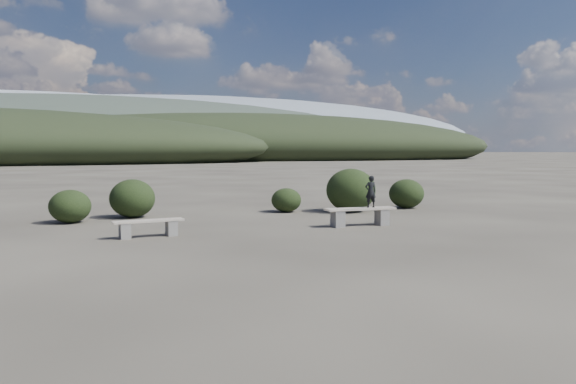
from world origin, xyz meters
name	(u,v)px	position (x,y,z in m)	size (l,w,h in m)	color
ground	(351,271)	(0.00, 0.00, 0.00)	(1200.00, 1200.00, 0.00)	#322E27
bench_left	(149,227)	(-2.72, 5.06, 0.25)	(1.67, 0.51, 0.41)	slate
bench_right	(360,215)	(2.89, 5.00, 0.30)	(2.00, 0.50, 0.50)	slate
seated_person	(371,192)	(3.20, 4.99, 0.93)	(0.32, 0.21, 0.86)	black
shrub_a	(70,206)	(-4.44, 8.54, 0.47)	(1.15, 1.15, 0.94)	black
shrub_b	(132,198)	(-2.66, 9.23, 0.59)	(1.37, 1.37, 1.17)	black
shrub_c	(286,200)	(2.26, 8.95, 0.40)	(1.00, 1.00, 0.80)	black
shrub_d	(351,190)	(4.31, 8.26, 0.72)	(1.65, 1.65, 1.44)	black
shrub_e	(406,194)	(6.72, 8.63, 0.52)	(1.24, 1.24, 1.03)	black
mountain_ridges	(63,135)	(-7.48, 339.06, 10.84)	(500.00, 400.00, 56.00)	black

